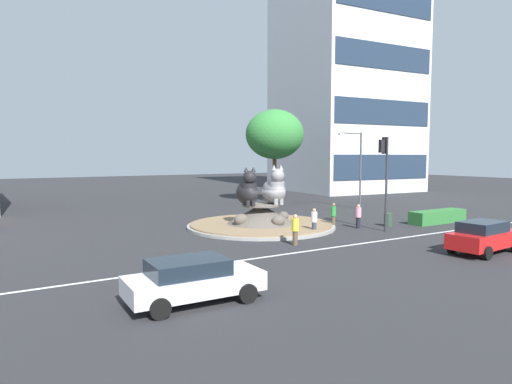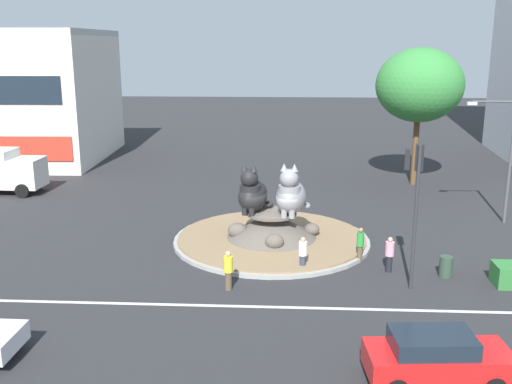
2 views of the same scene
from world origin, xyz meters
The scene contains 17 objects.
ground_plane centered at (0.00, 0.00, 0.00)m, with size 160.00×160.00×0.00m, color #28282B.
lane_centreline centered at (0.00, -7.50, 0.00)m, with size 112.00×0.20×0.01m, color silver.
roundabout_island centered at (0.00, -0.01, 0.54)m, with size 9.80×9.80×1.54m.
cat_statue_black centered at (-0.97, 0.07, 2.46)m, with size 1.95×2.46×2.51m.
cat_statue_grey centered at (0.93, -0.21, 2.50)m, with size 1.93×2.59×2.62m.
traffic_light_mast centered at (5.77, -5.34, 4.29)m, with size 0.79×0.46×5.92m.
office_tower centered at (27.15, 21.78, 16.82)m, with size 17.05×16.75×33.63m.
clipped_hedge_strip centered at (11.73, -4.87, 0.45)m, with size 4.81×1.20×0.90m, color #2D7033.
broadleaf_tree_behind_island centered at (9.63, 12.85, 6.90)m, with size 5.89×5.89×9.42m.
streetlight_arm centered at (12.49, 3.93, 4.04)m, with size 2.67×0.24×6.79m.
pedestrian_pink_shirt centered at (5.23, -3.67, 0.83)m, with size 0.38×0.38×1.59m.
pedestrian_green_shirt centered at (4.11, -2.52, 0.86)m, with size 0.33×0.33×1.62m.
pedestrian_white_shirt centered at (1.47, -3.78, 0.81)m, with size 0.37×0.37×1.56m.
pedestrian_yellow_shirt centered at (-1.57, -5.97, 0.87)m, with size 0.37×0.37×1.65m.
sedan_on_far_lane centered at (5.17, -12.30, 0.83)m, with size 4.32×2.19×1.58m.
parked_car_right centered at (-9.91, -11.72, 0.77)m, with size 4.44×2.19×1.44m.
litter_bin centered at (7.56, -4.10, 0.45)m, with size 0.56×0.56×0.90m.
Camera 1 is at (-15.46, -24.81, 4.76)m, focal length 31.13 mm.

